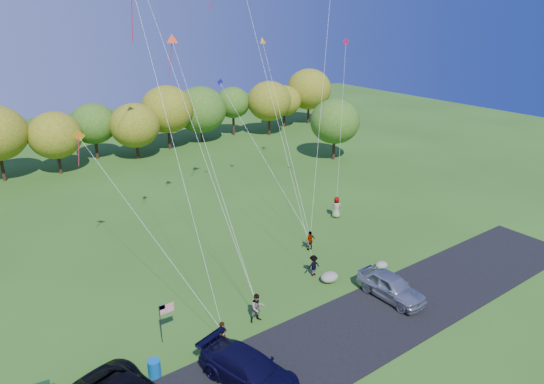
{
  "coord_description": "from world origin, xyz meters",
  "views": [
    {
      "loc": [
        -16.03,
        -20.07,
        17.44
      ],
      "look_at": [
        2.96,
        6.0,
        5.22
      ],
      "focal_mm": 32.0,
      "sensor_mm": 36.0,
      "label": 1
    }
  ],
  "objects": [
    {
      "name": "ground",
      "position": [
        0.0,
        0.0,
        0.0
      ],
      "size": [
        140.0,
        140.0,
        0.0
      ],
      "primitive_type": "plane",
      "color": "#2B5016",
      "rests_on": "ground"
    },
    {
      "name": "flag_assembly",
      "position": [
        -7.59,
        1.57,
        1.77
      ],
      "size": [
        0.88,
        0.57,
        2.38
      ],
      "color": "black",
      "rests_on": "ground"
    },
    {
      "name": "boulder_far",
      "position": [
        8.33,
        0.03,
        0.25
      ],
      "size": [
        0.95,
        0.79,
        0.49
      ],
      "primitive_type": "ellipsoid",
      "color": "gray",
      "rests_on": "ground"
    },
    {
      "name": "flyer_c",
      "position": [
        3.72,
        2.16,
        0.77
      ],
      "size": [
        1.06,
        0.7,
        1.54
      ],
      "primitive_type": "imported",
      "rotation": [
        0.0,
        0.0,
        3.01
      ],
      "color": "#4C4C59",
      "rests_on": "ground"
    },
    {
      "name": "flyer_d",
      "position": [
        6.01,
        5.22,
        0.79
      ],
      "size": [
        0.93,
        0.41,
        1.57
      ],
      "primitive_type": "imported",
      "rotation": [
        0.0,
        0.0,
        3.17
      ],
      "color": "#4C4C59",
      "rests_on": "ground"
    },
    {
      "name": "trash_barrel",
      "position": [
        -9.26,
        -0.7,
        0.49
      ],
      "size": [
        0.65,
        0.65,
        0.97
      ],
      "primitive_type": "cylinder",
      "color": "#0A55A4",
      "rests_on": "ground"
    },
    {
      "name": "asphalt_lane",
      "position": [
        0.0,
        -4.0,
        0.03
      ],
      "size": [
        44.0,
        6.0,
        0.06
      ],
      "primitive_type": "cube",
      "color": "black",
      "rests_on": "ground"
    },
    {
      "name": "flyer_e",
      "position": [
        11.93,
        8.61,
        0.97
      ],
      "size": [
        1.07,
        1.12,
        1.93
      ],
      "primitive_type": "imported",
      "rotation": [
        0.0,
        0.0,
        2.25
      ],
      "color": "#4C4C59",
      "rests_on": "ground"
    },
    {
      "name": "minivan_navy",
      "position": [
        -5.67,
        -3.95,
        0.87
      ],
      "size": [
        3.71,
        6.0,
        1.62
      ],
      "primitive_type": "imported",
      "rotation": [
        0.0,
        0.0,
        0.28
      ],
      "color": "black",
      "rests_on": "asphalt_lane"
    },
    {
      "name": "treeline",
      "position": [
        -0.38,
        36.43,
        4.67
      ],
      "size": [
        76.2,
        28.18,
        8.48
      ],
      "color": "#3B2615",
      "rests_on": "ground"
    },
    {
      "name": "minivan_silver",
      "position": [
        5.87,
        -2.92,
        0.87
      ],
      "size": [
        1.99,
        4.77,
        1.61
      ],
      "primitive_type": "imported",
      "rotation": [
        0.0,
        0.0,
        0.02
      ],
      "color": "#A0A5AB",
      "rests_on": "asphalt_lane"
    },
    {
      "name": "flyer_a",
      "position": [
        -5.29,
        -0.8,
        0.82
      ],
      "size": [
        0.7,
        0.69,
        1.63
      ],
      "primitive_type": "imported",
      "rotation": [
        0.0,
        0.0,
        0.75
      ],
      "color": "#4C4C59",
      "rests_on": "ground"
    },
    {
      "name": "flyer_b",
      "position": [
        -2.42,
        0.09,
        0.91
      ],
      "size": [
        0.99,
        0.83,
        1.83
      ],
      "primitive_type": "imported",
      "rotation": [
        0.0,
        0.0,
        -0.17
      ],
      "color": "#4C4C59",
      "rests_on": "ground"
    },
    {
      "name": "boulder_near",
      "position": [
        4.08,
        0.89,
        0.33
      ],
      "size": [
        1.32,
        1.03,
        0.66
      ],
      "primitive_type": "ellipsoid",
      "color": "#9D9589",
      "rests_on": "ground"
    }
  ]
}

